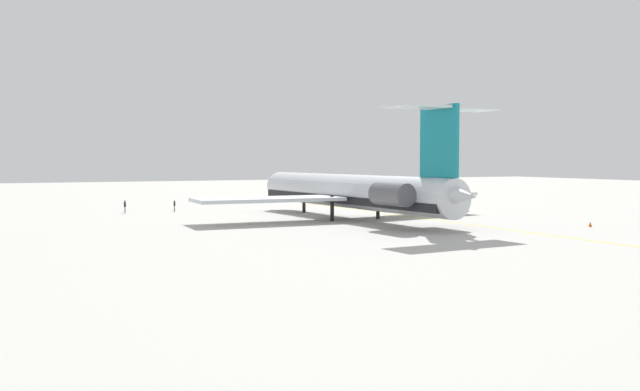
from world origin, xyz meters
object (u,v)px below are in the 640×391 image
(ground_crew_portside, at_px, (411,198))
(safety_cone_nose, at_px, (346,202))
(ground_crew_near_nose, at_px, (125,205))
(safety_cone_wingtip, at_px, (590,224))
(ground_crew_near_tail, at_px, (174,204))
(main_jetliner, at_px, (355,191))

(ground_crew_portside, relative_size, safety_cone_nose, 2.99)
(ground_crew_near_nose, height_order, safety_cone_wingtip, ground_crew_near_nose)
(ground_crew_near_tail, xyz_separation_m, safety_cone_wingtip, (-40.47, -35.90, -0.76))
(ground_crew_near_nose, bearing_deg, safety_cone_nose, 12.51)
(ground_crew_portside, relative_size, safety_cone_wingtip, 2.99)
(ground_crew_near_nose, distance_m, safety_cone_wingtip, 58.64)
(ground_crew_near_nose, xyz_separation_m, ground_crew_near_tail, (0.29, -6.80, -0.11))
(safety_cone_nose, xyz_separation_m, safety_cone_wingtip, (-44.45, -6.85, 0.00))
(ground_crew_near_tail, xyz_separation_m, safety_cone_nose, (3.98, -29.05, -0.76))
(main_jetliner, distance_m, safety_cone_nose, 29.38)
(ground_crew_near_nose, relative_size, safety_cone_wingtip, 3.29)
(ground_crew_portside, bearing_deg, main_jetliner, 152.31)
(ground_crew_near_tail, relative_size, safety_cone_nose, 2.98)
(ground_crew_near_tail, distance_m, safety_cone_nose, 29.33)
(ground_crew_near_nose, distance_m, ground_crew_portside, 45.17)
(ground_crew_portside, bearing_deg, ground_crew_near_nose, 106.67)
(ground_crew_near_tail, bearing_deg, main_jetliner, 130.48)
(main_jetliner, xyz_separation_m, ground_crew_near_nose, (22.19, 23.49, -2.31))
(ground_crew_near_nose, xyz_separation_m, ground_crew_portside, (-0.72, -45.16, -0.10))
(ground_crew_portside, bearing_deg, safety_cone_nose, 79.42)
(ground_crew_near_nose, height_order, ground_crew_portside, ground_crew_near_nose)
(main_jetliner, bearing_deg, ground_crew_near_tail, 31.71)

